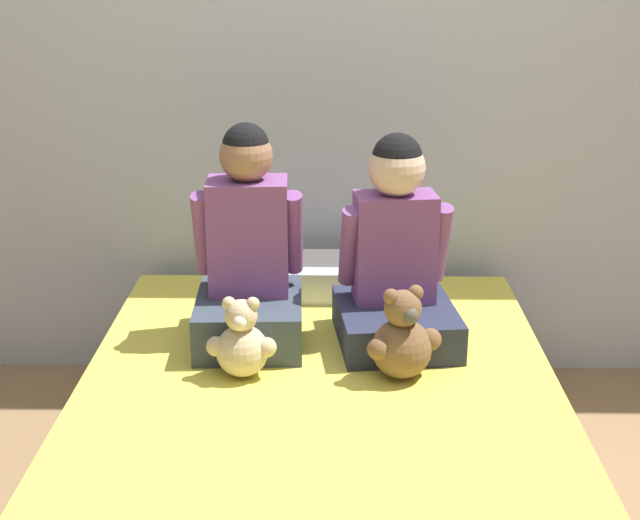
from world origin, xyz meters
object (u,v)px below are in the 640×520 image
Objects in this scene: teddy_bear_held_by_left_child at (242,343)px; pillow_at_headboard at (322,277)px; teddy_bear_held_by_right_child at (402,340)px; child_on_left at (248,259)px; child_on_right at (396,262)px; bed at (318,473)px.

teddy_bear_held_by_left_child reaches higher than pillow_at_headboard.
teddy_bear_held_by_left_child is at bearing 156.46° from teddy_bear_held_by_right_child.
teddy_bear_held_by_right_child is at bearing -32.95° from child_on_left.
teddy_bear_held_by_right_child reaches higher than pillow_at_headboard.
teddy_bear_held_by_right_child is (0.45, -0.26, -0.14)m from child_on_left.
child_on_left is 0.54m from teddy_bear_held_by_right_child.
teddy_bear_held_by_right_child is at bearing 1.44° from teddy_bear_held_by_left_child.
teddy_bear_held_by_left_child is at bearing -91.98° from child_on_left.
child_on_right reaches higher than teddy_bear_held_by_left_child.
teddy_bear_held_by_left_child is 0.44m from teddy_bear_held_by_right_child.
pillow_at_headboard is at bearing 90.00° from bed.
pillow_at_headboard is (0.21, 0.64, -0.04)m from teddy_bear_held_by_left_child.
child_on_left reaches higher than teddy_bear_held_by_right_child.
child_on_left is 1.39× the size of pillow_at_headboard.
bed is at bearing -38.00° from teddy_bear_held_by_left_child.
teddy_bear_held_by_right_child is at bearing 37.44° from bed.
teddy_bear_held_by_right_child reaches higher than bed.
child_on_left is (-0.22, 0.44, 0.46)m from bed.
child_on_right is (0.44, 0.00, -0.01)m from child_on_left.
teddy_bear_held_by_right_child is (0.23, 0.18, 0.31)m from bed.
child_on_left reaches higher than teddy_bear_held_by_left_child.
child_on_left reaches higher than pillow_at_headboard.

